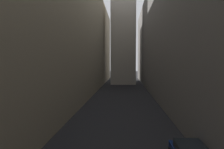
{
  "coord_description": "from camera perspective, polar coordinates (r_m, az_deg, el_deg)",
  "views": [
    {
      "loc": [
        0.53,
        7.12,
        6.22
      ],
      "look_at": [
        0.0,
        16.88,
        5.73
      ],
      "focal_mm": 38.98,
      "sensor_mm": 36.0,
      "label": 1
    }
  ],
  "objects": [
    {
      "name": "ground_plane",
      "position": [
        41.36,
        2.33,
        -5.79
      ],
      "size": [
        264.0,
        264.0,
        0.0
      ],
      "primitive_type": "plane",
      "color": "black"
    },
    {
      "name": "building_block_left",
      "position": [
        45.11,
        -13.8,
        9.55
      ],
      "size": [
        13.83,
        108.0,
        23.07
      ],
      "primitive_type": "cube",
      "color": "gray",
      "rests_on": "ground"
    },
    {
      "name": "building_block_right",
      "position": [
        44.62,
        17.89,
        9.21
      ],
      "size": [
        12.52,
        108.0,
        22.51
      ],
      "primitive_type": "cube",
      "color": "slate",
      "rests_on": "ground"
    }
  ]
}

